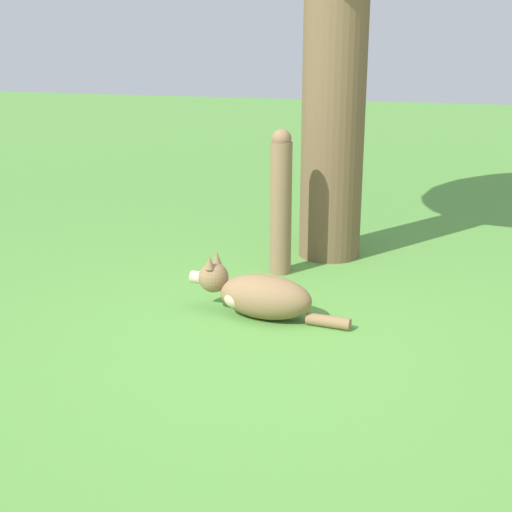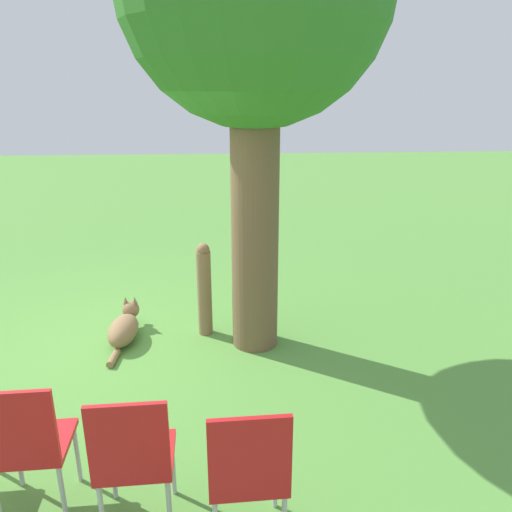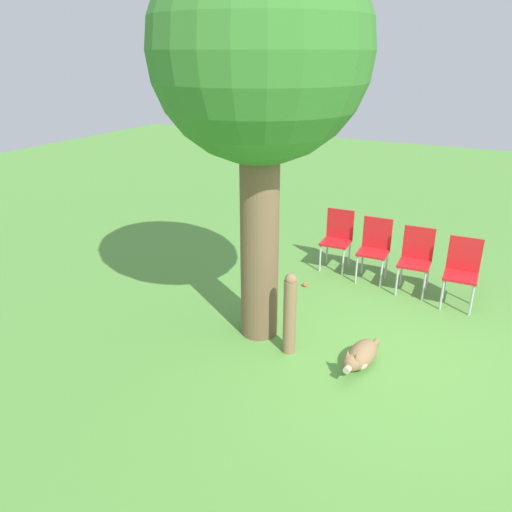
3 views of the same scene
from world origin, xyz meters
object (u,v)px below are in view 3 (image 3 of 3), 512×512
object	(u,v)px
oak_tree	(260,59)
red_chair_2	(375,245)
tennis_ball	(305,285)
fence_post	(290,313)
red_chair_3	(338,235)
red_chair_1	(416,256)
dog	(361,356)
red_chair_0	(462,268)

from	to	relation	value
oak_tree	red_chair_2	world-z (taller)	oak_tree
red_chair_2	tennis_ball	bearing A→B (deg)	-48.92
fence_post	red_chair_3	bearing A→B (deg)	7.04
fence_post	red_chair_1	size ratio (longest dim) A/B	1.05
red_chair_1	oak_tree	bearing A→B (deg)	-37.21
dog	red_chair_2	bearing A→B (deg)	-163.23
oak_tree	fence_post	size ratio (longest dim) A/B	4.43
red_chair_1	tennis_ball	world-z (taller)	red_chair_1
oak_tree	fence_post	bearing A→B (deg)	-115.15
red_chair_0	tennis_ball	size ratio (longest dim) A/B	14.28
dog	red_chair_3	bearing A→B (deg)	-150.92
red_chair_3	oak_tree	bearing A→B (deg)	-6.51
oak_tree	red_chair_2	distance (m)	3.62
red_chair_1	red_chair_3	xyz separation A→B (m)	(0.31, 1.30, 0.00)
fence_post	red_chair_0	distance (m)	2.73
dog	tennis_ball	size ratio (longest dim) A/B	14.85
red_chair_0	red_chair_2	bearing A→B (deg)	-105.30
oak_tree	red_chair_3	size ratio (longest dim) A/B	4.64
oak_tree	tennis_ball	xyz separation A→B (m)	(1.49, -0.02, -3.22)
oak_tree	red_chair_2	bearing A→B (deg)	-20.35
red_chair_2	red_chair_3	world-z (taller)	same
oak_tree	red_chair_1	bearing A→B (deg)	-35.20
fence_post	red_chair_1	xyz separation A→B (m)	(2.35, -0.97, 0.04)
red_chair_1	red_chair_3	world-z (taller)	same
fence_post	red_chair_0	size ratio (longest dim) A/B	1.05
dog	fence_post	xyz separation A→B (m)	(-0.09, 0.84, 0.38)
tennis_ball	dog	bearing A→B (deg)	-140.75
fence_post	red_chair_2	bearing A→B (deg)	-7.29
oak_tree	red_chair_0	bearing A→B (deg)	-47.53
red_chair_2	tennis_ball	xyz separation A→B (m)	(-0.77, 0.82, -0.53)
red_chair_2	red_chair_0	bearing A→B (deg)	74.70
dog	red_chair_2	world-z (taller)	red_chair_2
red_chair_1	red_chair_2	xyz separation A→B (m)	(0.15, 0.65, 0.00)
dog	fence_post	world-z (taller)	fence_post
red_chair_1	tennis_ball	size ratio (longest dim) A/B	14.28
red_chair_1	red_chair_3	distance (m)	1.33
red_chair_3	tennis_ball	xyz separation A→B (m)	(-0.92, 0.17, -0.53)
oak_tree	red_chair_3	xyz separation A→B (m)	(2.42, -0.19, -2.69)
oak_tree	red_chair_0	size ratio (longest dim) A/B	4.64
red_chair_0	red_chair_3	world-z (taller)	same
oak_tree	red_chair_1	xyz separation A→B (m)	(2.11, -1.49, -2.69)
fence_post	tennis_ball	distance (m)	1.87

